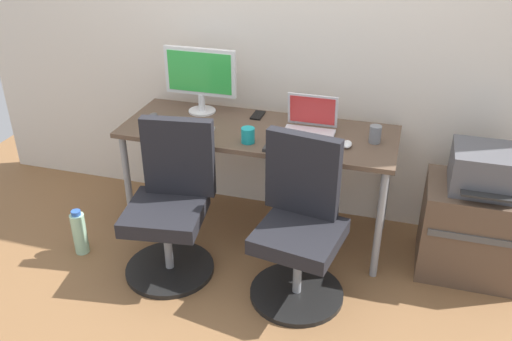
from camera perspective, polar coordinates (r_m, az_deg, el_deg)
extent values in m
plane|color=brown|center=(3.78, 0.21, -6.21)|extent=(5.28, 5.28, 0.00)
cube|color=silver|center=(3.59, 2.06, 14.76)|extent=(4.40, 0.04, 2.60)
cube|color=brown|center=(3.41, 0.24, 4.06)|extent=(1.71, 0.63, 0.03)
cylinder|color=gray|center=(3.66, -13.17, -1.61)|extent=(0.04, 0.04, 0.72)
cylinder|color=gray|center=(3.26, 12.70, -5.60)|extent=(0.04, 0.04, 0.72)
cylinder|color=gray|center=(4.07, -9.69, 1.95)|extent=(0.04, 0.04, 0.72)
cylinder|color=gray|center=(3.71, 13.42, -1.19)|extent=(0.04, 0.04, 0.72)
cylinder|color=black|center=(3.46, -8.93, -10.05)|extent=(0.54, 0.54, 0.03)
cylinder|color=gray|center=(3.35, -9.17, -7.56)|extent=(0.05, 0.05, 0.34)
cube|color=black|center=(3.23, -9.46, -4.47)|extent=(0.50, 0.50, 0.09)
cube|color=black|center=(3.22, -8.08, 1.41)|extent=(0.43, 0.13, 0.48)
cylinder|color=black|center=(3.25, 4.24, -12.59)|extent=(0.54, 0.54, 0.03)
cylinder|color=gray|center=(3.14, 4.36, -10.04)|extent=(0.05, 0.05, 0.34)
cube|color=black|center=(3.01, 4.51, -6.83)|extent=(0.51, 0.51, 0.09)
cube|color=black|center=(3.01, 4.88, -0.37)|extent=(0.43, 0.14, 0.48)
cube|color=brown|center=(3.53, 21.62, -5.71)|extent=(0.59, 0.46, 0.57)
cube|color=#4C4C4C|center=(3.29, 22.09, -6.68)|extent=(0.53, 0.01, 0.04)
cube|color=#515156|center=(3.33, 22.85, 0.11)|extent=(0.38, 0.34, 0.24)
cube|color=#262626|center=(3.18, 22.90, -2.48)|extent=(0.27, 0.06, 0.01)
cylinder|color=#A5D8B2|center=(3.67, -17.88, -6.26)|extent=(0.09, 0.09, 0.28)
cylinder|color=#2D59B2|center=(3.59, -18.25, -4.22)|extent=(0.06, 0.06, 0.03)
cylinder|color=silver|center=(3.69, -5.63, 6.20)|extent=(0.18, 0.18, 0.01)
cylinder|color=silver|center=(3.67, -5.68, 7.08)|extent=(0.04, 0.04, 0.11)
cube|color=silver|center=(3.60, -5.84, 10.20)|extent=(0.48, 0.03, 0.31)
cube|color=green|center=(3.58, -5.94, 10.12)|extent=(0.43, 0.00, 0.26)
cube|color=silver|center=(3.33, 5.40, 3.69)|extent=(0.31, 0.22, 0.02)
cube|color=silver|center=(3.39, 5.91, 6.27)|extent=(0.31, 0.04, 0.21)
cube|color=red|center=(3.39, 5.89, 6.25)|extent=(0.28, 0.03, 0.18)
cube|color=#B7B7B7|center=(3.43, -7.30, 4.35)|extent=(0.34, 0.12, 0.02)
cube|color=#2D2D2D|center=(3.14, 3.93, 2.17)|extent=(0.34, 0.12, 0.02)
ellipsoid|color=silver|center=(3.22, 9.46, 2.71)|extent=(0.06, 0.10, 0.03)
ellipsoid|color=#515156|center=(3.63, -10.72, 5.59)|extent=(0.06, 0.10, 0.03)
cylinder|color=teal|center=(3.22, -0.85, 3.69)|extent=(0.08, 0.08, 0.09)
cylinder|color=slate|center=(3.29, 12.31, 3.71)|extent=(0.07, 0.07, 0.10)
cube|color=black|center=(3.61, 0.19, 5.78)|extent=(0.07, 0.14, 0.01)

